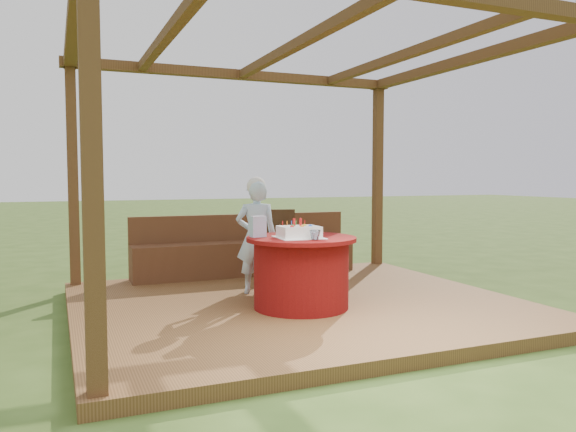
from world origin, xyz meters
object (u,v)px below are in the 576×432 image
Objects in this scene: table at (301,272)px; chair at (277,243)px; birthday_cake at (299,232)px; bench at (246,255)px; drinking_glass at (315,235)px; gift_bag at (258,227)px; elderly_woman at (256,235)px.

table is 1.17m from chair.
birthday_cake reaches higher than table.
drinking_glass is (-0.08, -2.33, 0.49)m from bench.
birthday_cake reaches higher than drinking_glass.
birthday_cake is 2.21× the size of gift_bag.
chair is at bearing 39.03° from elderly_woman.
gift_bag reaches higher than chair.
table is at bearing 51.91° from birthday_cake.
elderly_woman reaches higher than birthday_cake.
bench is at bearing 70.96° from gift_bag.
chair is 0.50m from elderly_woman.
table is at bearing -99.62° from chair.
bench is 2.16m from birthday_cake.
gift_bag is at bearing 131.49° from drinking_glass.
chair is (0.19, 1.14, 0.15)m from table.
elderly_woman reaches higher than chair.
gift_bag is (-0.59, -0.99, 0.30)m from chair.
birthday_cake is 4.45× the size of drinking_glass.
elderly_woman is at bearing 97.57° from birthday_cake.
gift_bag reaches higher than bench.
chair is 4.38× the size of gift_bag.
chair is 1.48m from drinking_glass.
bench is at bearing 86.07° from birthday_cake.
elderly_woman reaches higher than gift_bag.
table is 1.20× the size of chair.
chair is at bearing 54.60° from gift_bag.
chair is 1.98× the size of birthday_cake.
gift_bag is at bearing -104.65° from bench.
elderly_woman is at bearing 101.75° from table.
gift_bag is 0.62m from drinking_glass.
table is 0.42m from birthday_cake.
birthday_cake is (-0.14, -2.09, 0.50)m from bench.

